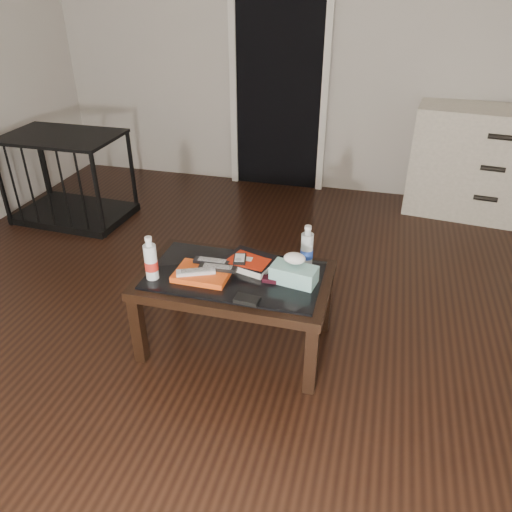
{
  "coord_description": "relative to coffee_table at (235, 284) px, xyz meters",
  "views": [
    {
      "loc": [
        0.58,
        -2.07,
        1.85
      ],
      "look_at": [
        0.01,
        0.11,
        0.55
      ],
      "focal_mm": 35.0,
      "sensor_mm": 36.0,
      "label": 1
    }
  ],
  "objects": [
    {
      "name": "textbook",
      "position": [
        0.06,
        0.1,
        0.09
      ],
      "size": [
        0.29,
        0.26,
        0.05
      ],
      "primitive_type": "cube",
      "rotation": [
        0.0,
        0.0,
        -0.27
      ],
      "color": "black",
      "rests_on": "coffee_table"
    },
    {
      "name": "ipod",
      "position": [
        0.01,
        0.06,
        0.12
      ],
      "size": [
        0.08,
        0.12,
        0.02
      ],
      "primitive_type": "cube",
      "rotation": [
        0.0,
        0.0,
        0.21
      ],
      "color": "black",
      "rests_on": "dvd_mailers"
    },
    {
      "name": "wallet",
      "position": [
        0.13,
        -0.22,
        0.07
      ],
      "size": [
        0.13,
        0.08,
        0.02
      ],
      "primitive_type": "cube",
      "rotation": [
        0.0,
        0.0,
        -0.1
      ],
      "color": "black",
      "rests_on": "coffee_table"
    },
    {
      "name": "remote_black_back",
      "position": [
        -0.13,
        0.03,
        0.11
      ],
      "size": [
        0.2,
        0.06,
        0.02
      ],
      "primitive_type": "cube",
      "rotation": [
        0.0,
        0.0,
        0.03
      ],
      "color": "black",
      "rests_on": "magazines"
    },
    {
      "name": "water_bottle_right",
      "position": [
        0.35,
        0.18,
        0.18
      ],
      "size": [
        0.08,
        0.08,
        0.24
      ],
      "primitive_type": "cylinder",
      "rotation": [
        0.0,
        0.0,
        -0.3
      ],
      "color": "silver",
      "rests_on": "coffee_table"
    },
    {
      "name": "room_shell",
      "position": [
        0.09,
        -0.05,
        1.22
      ],
      "size": [
        5.0,
        5.0,
        5.0
      ],
      "color": "beige",
      "rests_on": "ground"
    },
    {
      "name": "remote_black_front",
      "position": [
        -0.08,
        -0.02,
        0.11
      ],
      "size": [
        0.2,
        0.06,
        0.02
      ],
      "primitive_type": "cube",
      "rotation": [
        0.0,
        0.0,
        0.05
      ],
      "color": "black",
      "rests_on": "magazines"
    },
    {
      "name": "water_bottle_left",
      "position": [
        -0.4,
        -0.14,
        0.18
      ],
      "size": [
        0.07,
        0.07,
        0.24
      ],
      "primitive_type": "cylinder",
      "rotation": [
        0.0,
        0.0,
        0.03
      ],
      "color": "white",
      "rests_on": "coffee_table"
    },
    {
      "name": "ground",
      "position": [
        0.09,
        -0.05,
        -0.4
      ],
      "size": [
        5.0,
        5.0,
        0.0
      ],
      "primitive_type": "plane",
      "color": "black",
      "rests_on": "ground"
    },
    {
      "name": "pet_crate",
      "position": [
        -1.81,
        1.24,
        -0.17
      ],
      "size": [
        0.93,
        0.65,
        0.71
      ],
      "rotation": [
        0.0,
        0.0,
        -0.05
      ],
      "color": "black",
      "rests_on": "ground"
    },
    {
      "name": "coffee_table",
      "position": [
        0.0,
        0.0,
        0.0
      ],
      "size": [
        1.0,
        0.6,
        0.46
      ],
      "color": "black",
      "rests_on": "ground"
    },
    {
      "name": "remote_silver",
      "position": [
        -0.18,
        -0.09,
        0.11
      ],
      "size": [
        0.2,
        0.13,
        0.02
      ],
      "primitive_type": "cube",
      "rotation": [
        0.0,
        0.0,
        0.42
      ],
      "color": "silver",
      "rests_on": "magazines"
    },
    {
      "name": "doorway",
      "position": [
        -0.31,
        2.42,
        0.63
      ],
      "size": [
        0.9,
        0.08,
        2.07
      ],
      "color": "black",
      "rests_on": "ground"
    },
    {
      "name": "tissue_box",
      "position": [
        0.31,
        0.01,
        0.11
      ],
      "size": [
        0.25,
        0.16,
        0.09
      ],
      "primitive_type": "cube",
      "rotation": [
        0.0,
        0.0,
        -0.17
      ],
      "color": "teal",
      "rests_on": "coffee_table"
    },
    {
      "name": "dresser",
      "position": [
        1.51,
        2.18,
        0.05
      ],
      "size": [
        1.25,
        0.64,
        0.9
      ],
      "rotation": [
        0.0,
        0.0,
        -0.12
      ],
      "color": "beige",
      "rests_on": "ground"
    },
    {
      "name": "magazines",
      "position": [
        -0.16,
        -0.06,
        0.08
      ],
      "size": [
        0.28,
        0.21,
        0.03
      ],
      "primitive_type": "cube",
      "rotation": [
        0.0,
        0.0,
        -0.01
      ],
      "color": "#EA4F16",
      "rests_on": "coffee_table"
    },
    {
      "name": "flip_phone",
      "position": [
        0.2,
        -0.02,
        0.08
      ],
      "size": [
        0.09,
        0.05,
        0.02
      ],
      "primitive_type": "cube",
      "rotation": [
        0.0,
        0.0,
        0.03
      ],
      "color": "black",
      "rests_on": "coffee_table"
    },
    {
      "name": "dvd_mailers",
      "position": [
        0.05,
        0.08,
        0.11
      ],
      "size": [
        0.22,
        0.19,
        0.01
      ],
      "primitive_type": "cube",
      "rotation": [
        0.0,
        0.0,
        -0.33
      ],
      "color": "#B7220C",
      "rests_on": "textbook"
    }
  ]
}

